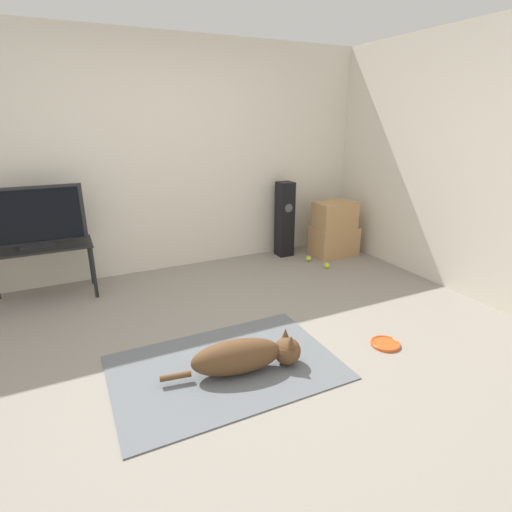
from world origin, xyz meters
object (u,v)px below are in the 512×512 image
Objects in this scene: frisbee at (385,344)px; cardboard_box_lower at (334,241)px; floor_speaker at (285,219)px; tennis_ball_by_boxes at (309,259)px; tennis_ball_near_speaker at (327,266)px; cardboard_box_upper at (335,215)px; dog at (246,356)px; tv_stand at (40,254)px; tv at (34,218)px.

frisbee is 2.21m from cardboard_box_lower.
floor_speaker reaches higher than cardboard_box_lower.
tennis_ball_near_speaker is at bearing -79.09° from tennis_ball_by_boxes.
cardboard_box_upper is 0.64m from floor_speaker.
tennis_ball_near_speaker is (1.72, 1.45, -0.10)m from dog.
tennis_ball_near_speaker is (0.06, -0.31, 0.00)m from tennis_ball_by_boxes.
dog is at bearing -139.88° from tennis_ball_near_speaker.
tv_stand reaches higher than cardboard_box_lower.
tennis_ball_by_boxes is 0.31m from tennis_ball_near_speaker.
frisbee is 3.33m from tv.
tennis_ball_near_speaker is at bearing -10.09° from tv.
tennis_ball_near_speaker is at bearing -134.23° from cardboard_box_lower.
frisbee is at bearing -109.91° from tennis_ball_near_speaker.
cardboard_box_lower reaches higher than tennis_ball_near_speaker.
cardboard_box_lower is 0.63× the size of tv.
cardboard_box_upper is at bearing -27.95° from floor_speaker.
floor_speaker is 0.59m from tennis_ball_by_boxes.
tv is at bearing 175.58° from tennis_ball_by_boxes.
tennis_ball_by_boxes is (1.66, 1.76, -0.10)m from dog.
dog is at bearing 171.93° from frisbee.
dog is 2.42m from tennis_ball_by_boxes.
floor_speaker is at bearing 2.63° from tv_stand.
floor_speaker is 2.78m from tv_stand.
dog reaches higher than tennis_ball_near_speaker.
cardboard_box_lower is 0.59× the size of floor_speaker.
tv_stand reaches higher than frisbee.
floor_speaker is (-0.56, 0.30, -0.06)m from cardboard_box_upper.
floor_speaker is 1.06× the size of tv.
cardboard_box_lower is 8.57× the size of tennis_ball_by_boxes.
tennis_ball_by_boxes is at bearing 74.70° from frisbee.
tennis_ball_by_boxes is at bearing -4.42° from tv.
tv_stand is at bearing 177.34° from cardboard_box_lower.
tennis_ball_near_speaker is at bearing -133.77° from cardboard_box_upper.
floor_speaker is 0.82m from tennis_ball_near_speaker.
frisbee is 1.72m from tennis_ball_near_speaker.
frisbee is 1.99m from tennis_ball_by_boxes.
cardboard_box_upper is at bearing -2.92° from tv_stand.
dog is 4.32× the size of frisbee.
tv is (-1.27, 1.99, 0.69)m from dog.
tv reaches higher than cardboard_box_upper.
tv_stand is at bearing 122.72° from dog.
cardboard_box_lower is at bearing 9.15° from tennis_ball_by_boxes.
floor_speaker is 1.01× the size of tv_stand.
cardboard_box_upper is (2.07, 1.81, 0.40)m from dog.
cardboard_box_lower is 0.35m from cardboard_box_upper.
tv is at bearing -177.42° from floor_speaker.
tv_stand reaches higher than tennis_ball_near_speaker.
tv_stand is (-2.78, -0.13, -0.01)m from floor_speaker.
tennis_ball_near_speaker is (-0.35, -0.36, -0.50)m from cardboard_box_upper.
floor_speaker is (1.51, 2.11, 0.34)m from dog.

